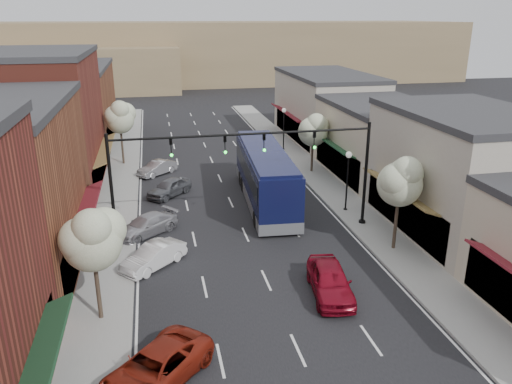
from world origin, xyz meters
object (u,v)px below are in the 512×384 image
tree_right_near (401,180)px  red_hatchback (330,281)px  parked_car_c (146,225)px  parked_car_d (169,187)px  parked_car_e (157,168)px  parked_car_b (154,256)px  coach_bus (265,175)px  tree_left_near (93,237)px  tree_right_far (314,129)px  signal_mast_left (152,171)px  lamp_post_near (348,171)px  tree_left_far (120,116)px  parked_car_a (155,369)px  lamp_post_far (284,122)px  signal_mast_right (332,161)px

tree_right_near → red_hatchback: 7.74m
parked_car_c → parked_car_d: bearing=128.6°
tree_right_near → parked_car_e: tree_right_near is taller
parked_car_b → tree_right_near: bearing=43.7°
parked_car_d → parked_car_c: bearing=-61.3°
coach_bus → parked_car_c: coach_bus is taller
tree_right_near → parked_car_c: 15.98m
tree_left_near → parked_car_b: tree_left_near is taller
tree_right_far → parked_car_e: (-13.60, 2.23, -3.37)m
red_hatchback → parked_car_b: size_ratio=1.17×
signal_mast_left → parked_car_c: size_ratio=1.88×
signal_mast_left → lamp_post_near: 13.75m
parked_car_b → parked_car_e: (0.56, 17.41, -0.04)m
tree_right_near → tree_left_far: 27.56m
parked_car_d → parked_car_a: bearing=-51.3°
lamp_post_far → parked_car_a: bearing=-112.6°
tree_left_far → red_hatchback: tree_left_far is taller
tree_right_far → red_hatchback: 20.99m
tree_left_far → tree_right_far: bearing=-19.9°
signal_mast_right → parked_car_c: size_ratio=1.88×
lamp_post_far → parked_car_e: 14.49m
tree_left_near → red_hatchback: 11.58m
tree_left_far → parked_car_b: tree_left_far is taller
tree_right_near → tree_left_near: bearing=-166.5°
coach_bus → parked_car_b: size_ratio=3.38×
tree_left_far → coach_bus: size_ratio=0.45×
tree_left_far → parked_car_c: (2.05, -16.59, -3.97)m
tree_left_far → coach_bus: tree_left_far is taller
tree_right_near → lamp_post_far: size_ratio=1.34×
signal_mast_right → coach_bus: size_ratio=0.61×
tree_right_near → parked_car_d: tree_right_near is taller
signal_mast_right → tree_right_far: 12.27m
tree_left_far → tree_left_near: bearing=-90.0°
lamp_post_near → parked_car_e: bearing=138.2°
signal_mast_right → tree_right_near: signal_mast_right is taller
parked_car_b → parked_car_d: bearing=130.3°
tree_right_far → signal_mast_left: bearing=-139.5°
lamp_post_far → red_hatchback: bearing=-100.1°
signal_mast_left → parked_car_d: bearing=82.1°
coach_bus → tree_right_near: bearing=-55.2°
signal_mast_right → tree_right_near: 4.89m
tree_left_near → lamp_post_near: size_ratio=1.28×
lamp_post_near → coach_bus: 6.14m
lamp_post_near → red_hatchback: 11.87m
tree_left_far → parked_car_b: size_ratio=1.53×
tree_right_far → red_hatchback: size_ratio=1.16×
parked_car_b → tree_left_far: bearing=143.6°
signal_mast_left → lamp_post_near: (13.42, 2.50, -1.62)m
tree_right_near → parked_car_b: tree_right_near is taller
tree_left_near → lamp_post_far: size_ratio=1.28×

